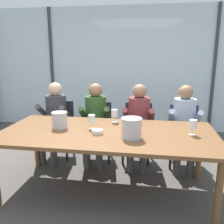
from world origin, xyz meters
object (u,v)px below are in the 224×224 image
(chair_near_curtain, at_px, (60,124))
(chair_center, at_px, (138,127))
(person_pale_blue_shirt, at_px, (184,121))
(chair_right_of_center, at_px, (183,130))
(wine_glass_by_left_taster, at_px, (193,125))
(tasting_bowl, at_px, (97,132))
(wine_glass_near_bucket, at_px, (92,119))
(chair_left_of_center, at_px, (98,126))
(dining_table, at_px, (107,136))
(person_charcoal_jacket, at_px, (55,116))
(ice_bucket_secondary, at_px, (60,120))
(wine_glass_center_pour, at_px, (114,114))
(person_olive_shirt, at_px, (95,117))
(ice_bucket_primary, at_px, (132,128))
(person_maroon_top, at_px, (139,119))

(chair_near_curtain, relative_size, chair_center, 1.00)
(chair_near_curtain, bearing_deg, person_pale_blue_shirt, -6.41)
(chair_right_of_center, distance_m, wine_glass_by_left_taster, 1.02)
(tasting_bowl, bearing_deg, person_pale_blue_shirt, 41.93)
(chair_near_curtain, bearing_deg, wine_glass_near_bucket, -52.51)
(chair_left_of_center, height_order, wine_glass_near_bucket, wine_glass_near_bucket)
(chair_center, distance_m, wine_glass_near_bucket, 1.14)
(chair_right_of_center, xyz_separation_m, tasting_bowl, (-1.08, -1.09, 0.27))
(dining_table, bearing_deg, person_charcoal_jacket, 139.12)
(ice_bucket_secondary, bearing_deg, wine_glass_center_pour, 29.81)
(person_charcoal_jacket, xyz_separation_m, person_olive_shirt, (0.65, 0.00, 0.00))
(person_pale_blue_shirt, relative_size, wine_glass_center_pour, 6.90)
(tasting_bowl, relative_size, wine_glass_center_pour, 0.72)
(chair_near_curtain, relative_size, person_pale_blue_shirt, 0.73)
(ice_bucket_primary, bearing_deg, person_maroon_top, 88.68)
(dining_table, distance_m, chair_near_curtain, 1.41)
(ice_bucket_primary, relative_size, wine_glass_by_left_taster, 1.29)
(chair_near_curtain, height_order, wine_glass_center_pour, wine_glass_center_pour)
(chair_left_of_center, distance_m, wine_glass_center_pour, 0.77)
(wine_glass_near_bucket, bearing_deg, person_pale_blue_shirt, 33.77)
(chair_center, height_order, person_charcoal_jacket, person_charcoal_jacket)
(chair_left_of_center, height_order, person_charcoal_jacket, person_charcoal_jacket)
(chair_center, relative_size, wine_glass_by_left_taster, 5.06)
(person_pale_blue_shirt, distance_m, ice_bucket_primary, 1.25)
(person_charcoal_jacket, bearing_deg, chair_center, 7.85)
(dining_table, bearing_deg, wine_glass_center_pour, 86.55)
(person_maroon_top, relative_size, ice_bucket_primary, 5.34)
(chair_right_of_center, height_order, ice_bucket_secondary, ice_bucket_secondary)
(dining_table, relative_size, chair_left_of_center, 2.82)
(chair_center, relative_size, ice_bucket_primary, 3.92)
(chair_center, distance_m, person_pale_blue_shirt, 0.72)
(ice_bucket_primary, bearing_deg, chair_left_of_center, 118.31)
(person_charcoal_jacket, bearing_deg, chair_right_of_center, 4.00)
(wine_glass_by_left_taster, distance_m, wine_glass_near_bucket, 1.16)
(chair_near_curtain, xyz_separation_m, chair_center, (1.27, 0.03, 0.00))
(wine_glass_near_bucket, bearing_deg, wine_glass_center_pour, 55.23)
(dining_table, height_order, person_maroon_top, person_maroon_top)
(ice_bucket_secondary, relative_size, wine_glass_near_bucket, 1.15)
(chair_right_of_center, bearing_deg, person_olive_shirt, -174.06)
(dining_table, relative_size, chair_center, 2.82)
(ice_bucket_secondary, distance_m, tasting_bowl, 0.52)
(chair_center, distance_m, wine_glass_center_pour, 0.78)
(chair_left_of_center, height_order, chair_right_of_center, same)
(chair_right_of_center, height_order, ice_bucket_primary, ice_bucket_primary)
(dining_table, distance_m, chair_right_of_center, 1.41)
(person_olive_shirt, distance_m, wine_glass_near_bucket, 0.82)
(chair_near_curtain, xyz_separation_m, person_charcoal_jacket, (-0.02, -0.14, 0.17))
(person_olive_shirt, height_order, ice_bucket_secondary, person_olive_shirt)
(chair_center, distance_m, wine_glass_by_left_taster, 1.25)
(chair_left_of_center, distance_m, ice_bucket_primary, 1.36)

